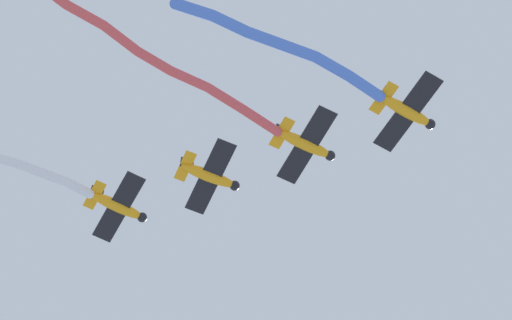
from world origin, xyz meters
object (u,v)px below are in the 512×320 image
(airplane_right_wing, at_px, (210,176))
(airplane_slot, at_px, (118,206))
(airplane_left_wing, at_px, (306,144))
(airplane_lead, at_px, (407,111))

(airplane_right_wing, distance_m, airplane_slot, 8.94)
(airplane_right_wing, height_order, airplane_slot, airplane_slot)
(airplane_left_wing, height_order, airplane_right_wing, airplane_right_wing)
(airplane_lead, bearing_deg, airplane_left_wing, 128.26)
(airplane_lead, distance_m, airplane_slot, 26.78)
(airplane_left_wing, xyz_separation_m, airplane_slot, (-15.10, 9.52, 0.50))
(airplane_lead, relative_size, airplane_slot, 1.00)
(airplane_slot, bearing_deg, airplane_lead, -50.77)
(airplane_left_wing, bearing_deg, airplane_right_wing, 131.45)
(airplane_slot, bearing_deg, airplane_right_wing, -50.82)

